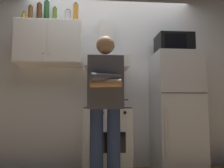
{
  "coord_description": "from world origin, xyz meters",
  "views": [
    {
      "loc": [
        -0.21,
        -2.66,
        0.89
      ],
      "look_at": [
        0.0,
        0.0,
        1.15
      ],
      "focal_mm": 34.84,
      "sensor_mm": 36.0,
      "label": 1
    }
  ],
  "objects_px": {
    "stove_oven": "(107,140)",
    "bottle_wine_green": "(47,13)",
    "upper_cabinet": "(50,44)",
    "bottle_spice_jar": "(24,18)",
    "microwave": "(174,45)",
    "bottle_canister_steel": "(68,17)",
    "person_standing": "(105,104)",
    "bottle_beer_brown": "(30,14)",
    "range_hood": "(106,55)",
    "refrigerator": "(176,112)",
    "cooking_pot": "(117,102)",
    "bottle_olive_oil": "(55,15)",
    "bottle_rum_dark": "(39,13)",
    "bottle_liquor_amber": "(76,13)"
  },
  "relations": [
    {
      "from": "microwave",
      "to": "bottle_beer_brown",
      "type": "relative_size",
      "value": 1.93
    },
    {
      "from": "microwave",
      "to": "bottle_olive_oil",
      "type": "relative_size",
      "value": 2.0
    },
    {
      "from": "bottle_wine_green",
      "to": "upper_cabinet",
      "type": "bearing_deg",
      "value": -35.03
    },
    {
      "from": "microwave",
      "to": "bottle_wine_green",
      "type": "bearing_deg",
      "value": 175.23
    },
    {
      "from": "bottle_canister_steel",
      "to": "bottle_spice_jar",
      "type": "distance_m",
      "value": 0.61
    },
    {
      "from": "bottle_canister_steel",
      "to": "bottle_wine_green",
      "type": "relative_size",
      "value": 0.6
    },
    {
      "from": "upper_cabinet",
      "to": "bottle_spice_jar",
      "type": "distance_m",
      "value": 0.52
    },
    {
      "from": "bottle_liquor_amber",
      "to": "bottle_wine_green",
      "type": "xyz_separation_m",
      "value": [
        -0.42,
        0.08,
        0.03
      ]
    },
    {
      "from": "microwave",
      "to": "bottle_rum_dark",
      "type": "distance_m",
      "value": 1.96
    },
    {
      "from": "microwave",
      "to": "bottle_canister_steel",
      "type": "distance_m",
      "value": 1.56
    },
    {
      "from": "bottle_canister_steel",
      "to": "bottle_olive_oil",
      "type": "xyz_separation_m",
      "value": [
        -0.18,
        -0.01,
        0.01
      ]
    },
    {
      "from": "bottle_rum_dark",
      "to": "stove_oven",
      "type": "bearing_deg",
      "value": -7.56
    },
    {
      "from": "bottle_liquor_amber",
      "to": "bottle_canister_steel",
      "type": "height_order",
      "value": "bottle_liquor_amber"
    },
    {
      "from": "stove_oven",
      "to": "microwave",
      "type": "bearing_deg",
      "value": 1.15
    },
    {
      "from": "upper_cabinet",
      "to": "bottle_rum_dark",
      "type": "bearing_deg",
      "value": 179.39
    },
    {
      "from": "stove_oven",
      "to": "person_standing",
      "type": "relative_size",
      "value": 0.53
    },
    {
      "from": "range_hood",
      "to": "bottle_wine_green",
      "type": "bearing_deg",
      "value": 177.09
    },
    {
      "from": "upper_cabinet",
      "to": "bottle_rum_dark",
      "type": "xyz_separation_m",
      "value": [
        -0.16,
        0.0,
        0.44
      ]
    },
    {
      "from": "cooking_pot",
      "to": "bottle_canister_steel",
      "type": "xyz_separation_m",
      "value": [
        -0.69,
        0.26,
        1.22
      ]
    },
    {
      "from": "person_standing",
      "to": "bottle_beer_brown",
      "type": "distance_m",
      "value": 1.78
    },
    {
      "from": "bottle_olive_oil",
      "to": "bottle_spice_jar",
      "type": "distance_m",
      "value": 0.43
    },
    {
      "from": "refrigerator",
      "to": "person_standing",
      "type": "relative_size",
      "value": 0.98
    },
    {
      "from": "range_hood",
      "to": "person_standing",
      "type": "xyz_separation_m",
      "value": [
        -0.05,
        -0.73,
        -0.7
      ]
    },
    {
      "from": "bottle_liquor_amber",
      "to": "bottle_spice_jar",
      "type": "xyz_separation_m",
      "value": [
        -0.73,
        0.04,
        -0.07
      ]
    },
    {
      "from": "stove_oven",
      "to": "upper_cabinet",
      "type": "bearing_deg",
      "value": 171.1
    },
    {
      "from": "refrigerator",
      "to": "bottle_olive_oil",
      "type": "xyz_separation_m",
      "value": [
        -1.69,
        0.13,
        1.36
      ]
    },
    {
      "from": "microwave",
      "to": "bottle_liquor_amber",
      "type": "xyz_separation_m",
      "value": [
        -1.39,
        0.08,
        0.45
      ]
    },
    {
      "from": "bottle_rum_dark",
      "to": "refrigerator",
      "type": "bearing_deg",
      "value": -3.79
    },
    {
      "from": "upper_cabinet",
      "to": "bottle_wine_green",
      "type": "relative_size",
      "value": 2.55
    },
    {
      "from": "cooking_pot",
      "to": "bottle_wine_green",
      "type": "bearing_deg",
      "value": 163.76
    },
    {
      "from": "bottle_liquor_amber",
      "to": "stove_oven",
      "type": "bearing_deg",
      "value": -12.07
    },
    {
      "from": "bottle_olive_oil",
      "to": "bottle_wine_green",
      "type": "height_order",
      "value": "bottle_wine_green"
    },
    {
      "from": "cooking_pot",
      "to": "bottle_beer_brown",
      "type": "xyz_separation_m",
      "value": [
        -1.21,
        0.24,
        1.24
      ]
    },
    {
      "from": "range_hood",
      "to": "bottle_olive_oil",
      "type": "distance_m",
      "value": 0.93
    },
    {
      "from": "range_hood",
      "to": "stove_oven",
      "type": "bearing_deg",
      "value": -90.0
    },
    {
      "from": "cooking_pot",
      "to": "bottle_rum_dark",
      "type": "distance_m",
      "value": 1.69
    },
    {
      "from": "bottle_liquor_amber",
      "to": "cooking_pot",
      "type": "bearing_deg",
      "value": -20.49
    },
    {
      "from": "upper_cabinet",
      "to": "microwave",
      "type": "relative_size",
      "value": 1.88
    },
    {
      "from": "upper_cabinet",
      "to": "bottle_canister_steel",
      "type": "distance_m",
      "value": 0.47
    },
    {
      "from": "refrigerator",
      "to": "bottle_beer_brown",
      "type": "bearing_deg",
      "value": 176.6
    },
    {
      "from": "refrigerator",
      "to": "cooking_pot",
      "type": "bearing_deg",
      "value": -171.68
    },
    {
      "from": "bottle_olive_oil",
      "to": "bottle_liquor_amber",
      "type": "bearing_deg",
      "value": -6.86
    },
    {
      "from": "stove_oven",
      "to": "range_hood",
      "type": "distance_m",
      "value": 1.17
    },
    {
      "from": "range_hood",
      "to": "bottle_rum_dark",
      "type": "bearing_deg",
      "value": 179.98
    },
    {
      "from": "person_standing",
      "to": "cooking_pot",
      "type": "xyz_separation_m",
      "value": [
        0.18,
        0.49,
        0.02
      ]
    },
    {
      "from": "refrigerator",
      "to": "bottle_spice_jar",
      "type": "height_order",
      "value": "bottle_spice_jar"
    },
    {
      "from": "bottle_rum_dark",
      "to": "bottle_olive_oil",
      "type": "height_order",
      "value": "bottle_rum_dark"
    },
    {
      "from": "microwave",
      "to": "range_hood",
      "type": "bearing_deg",
      "value": 173.54
    },
    {
      "from": "refrigerator",
      "to": "stove_oven",
      "type": "bearing_deg",
      "value": -179.96
    },
    {
      "from": "stove_oven",
      "to": "bottle_wine_green",
      "type": "xyz_separation_m",
      "value": [
        -0.86,
        0.17,
        1.79
      ]
    }
  ]
}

